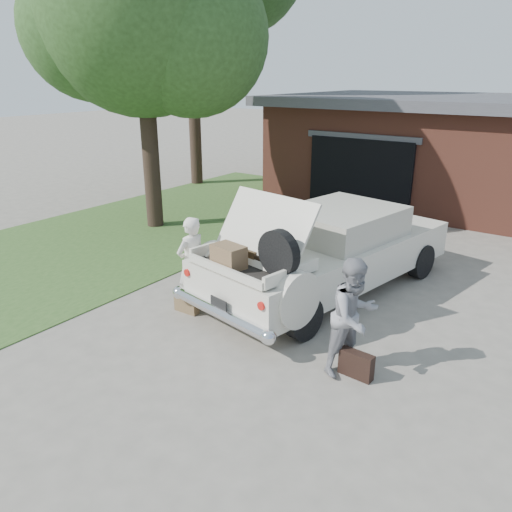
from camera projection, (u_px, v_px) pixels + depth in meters
The scene contains 9 objects.
ground at pixel (235, 329), 8.23m from camera, with size 90.00×90.00×0.00m, color gray.
grass_strip at pixel (142, 229), 13.52m from camera, with size 6.00×16.00×0.02m, color #2D4C1E.
house at pixel (479, 150), 15.89m from camera, with size 12.80×7.80×3.30m.
tree_left at pixel (143, 20), 12.02m from camera, with size 5.80×5.04×7.92m.
sedan at pixel (328, 250), 9.45m from camera, with size 3.09×5.82×2.12m.
woman_left at pixel (191, 263), 8.75m from camera, with size 0.61×0.40×1.67m, color silver.
woman_right at pixel (354, 317), 6.79m from camera, with size 0.82×0.64×1.69m, color gray.
suitcase_left at pixel (187, 303), 8.76m from camera, with size 0.46×0.15×0.36m, color brown.
suitcase_right at pixel (356, 364), 6.87m from camera, with size 0.49×0.15×0.38m, color black.
Camera 1 is at (4.53, -5.76, 3.95)m, focal length 35.00 mm.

